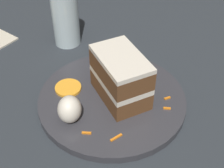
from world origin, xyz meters
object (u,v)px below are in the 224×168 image
drinking_glass (66,22)px  orange_garnish (68,88)px  cake_slice (121,77)px  cream_dollop (70,109)px  plate (112,100)px

drinking_glass → orange_garnish: bearing=-167.4°
cake_slice → cream_dollop: bearing=8.7°
cake_slice → cream_dollop: 0.11m
orange_garnish → cream_dollop: bearing=-164.8°
cake_slice → cream_dollop: (-0.07, 0.08, -0.02)m
cake_slice → drinking_glass: bearing=-85.0°
plate → orange_garnish: size_ratio=5.47×
cake_slice → orange_garnish: cake_slice is taller
cream_dollop → cake_slice: bearing=-49.4°
orange_garnish → drinking_glass: 0.20m
cake_slice → orange_garnish: bearing=-36.5°
orange_garnish → drinking_glass: (0.19, 0.04, 0.04)m
cake_slice → cream_dollop: cake_slice is taller
cake_slice → drinking_glass: drinking_glass is taller
cake_slice → plate: bearing=-14.2°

